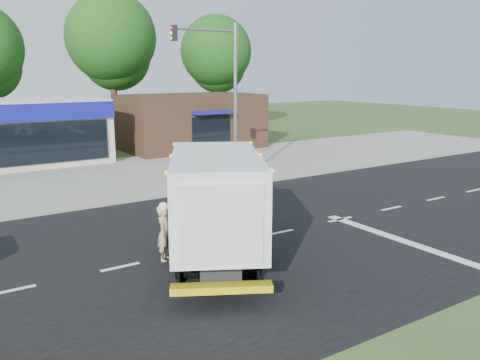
% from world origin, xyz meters
% --- Properties ---
extents(ground, '(120.00, 120.00, 0.00)m').
position_xyz_m(ground, '(0.00, 0.00, 0.00)').
color(ground, '#385123').
rests_on(ground, ground).
extents(road_asphalt, '(60.00, 14.00, 0.02)m').
position_xyz_m(road_asphalt, '(0.00, 0.00, 0.00)').
color(road_asphalt, black).
rests_on(road_asphalt, ground).
extents(sidewalk, '(60.00, 2.40, 0.12)m').
position_xyz_m(sidewalk, '(0.00, 8.20, 0.06)').
color(sidewalk, gray).
rests_on(sidewalk, ground).
extents(parking_apron, '(60.00, 9.00, 0.02)m').
position_xyz_m(parking_apron, '(0.00, 14.00, 0.01)').
color(parking_apron, gray).
rests_on(parking_apron, ground).
extents(lane_markings, '(55.20, 7.00, 0.01)m').
position_xyz_m(lane_markings, '(1.35, -1.35, 0.02)').
color(lane_markings, silver).
rests_on(lane_markings, road_asphalt).
extents(ems_box_truck, '(5.75, 7.93, 3.42)m').
position_xyz_m(ems_box_truck, '(-3.15, -0.79, 1.97)').
color(ems_box_truck, black).
rests_on(ems_box_truck, ground).
extents(emergency_worker, '(0.72, 0.76, 1.85)m').
position_xyz_m(emergency_worker, '(-4.61, -0.16, 0.91)').
color(emergency_worker, tan).
rests_on(emergency_worker, ground).
extents(brown_storefront, '(10.00, 6.70, 4.00)m').
position_xyz_m(brown_storefront, '(7.00, 19.98, 2.00)').
color(brown_storefront, '#382316').
rests_on(brown_storefront, ground).
extents(traffic_signal_pole, '(3.51, 0.25, 8.00)m').
position_xyz_m(traffic_signal_pole, '(2.35, 7.60, 4.92)').
color(traffic_signal_pole, gray).
rests_on(traffic_signal_pole, ground).
extents(background_trees, '(36.77, 7.39, 12.10)m').
position_xyz_m(background_trees, '(-0.85, 28.16, 7.38)').
color(background_trees, '#332114').
rests_on(background_trees, ground).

